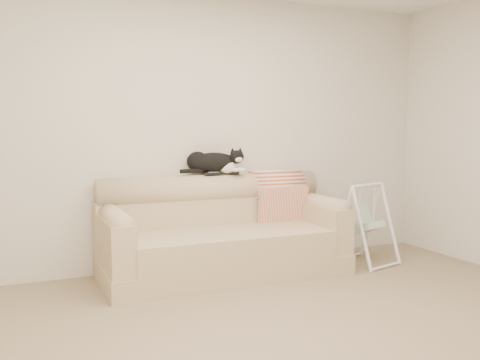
# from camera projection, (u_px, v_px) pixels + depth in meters

# --- Properties ---
(ground_plane) EXTENTS (5.00, 5.00, 0.00)m
(ground_plane) POSITION_uv_depth(u_px,v_px,m) (304.00, 337.00, 3.44)
(ground_plane) COLOR #7D6B4E
(ground_plane) RESTS_ON ground
(room_shell) EXTENTS (5.04, 4.04, 2.60)m
(room_shell) POSITION_uv_depth(u_px,v_px,m) (307.00, 98.00, 3.28)
(room_shell) COLOR beige
(room_shell) RESTS_ON ground
(sofa) EXTENTS (2.20, 0.93, 0.90)m
(sofa) POSITION_uv_depth(u_px,v_px,m) (222.00, 236.00, 4.90)
(sofa) COLOR tan
(sofa) RESTS_ON ground
(remote_a) EXTENTS (0.18, 0.06, 0.03)m
(remote_a) POSITION_uv_depth(u_px,v_px,m) (213.00, 173.00, 5.04)
(remote_a) COLOR black
(remote_a) RESTS_ON sofa
(remote_b) EXTENTS (0.18, 0.10, 0.02)m
(remote_b) POSITION_uv_depth(u_px,v_px,m) (230.00, 173.00, 5.13)
(remote_b) COLOR black
(remote_b) RESTS_ON sofa
(tuxedo_cat) EXTENTS (0.64, 0.31, 0.25)m
(tuxedo_cat) POSITION_uv_depth(u_px,v_px,m) (214.00, 162.00, 5.08)
(tuxedo_cat) COLOR black
(tuxedo_cat) RESTS_ON sofa
(throw_blanket) EXTENTS (0.52, 0.38, 0.58)m
(throw_blanket) POSITION_uv_depth(u_px,v_px,m) (277.00, 189.00, 5.34)
(throw_blanket) COLOR #BC3D1F
(throw_blanket) RESTS_ON sofa
(baby_swing) EXTENTS (0.60, 0.63, 0.80)m
(baby_swing) POSITION_uv_depth(u_px,v_px,m) (366.00, 223.00, 5.27)
(baby_swing) COLOR white
(baby_swing) RESTS_ON ground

